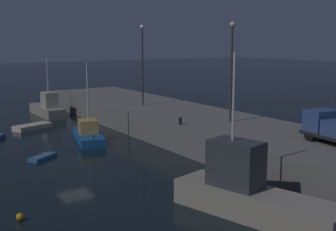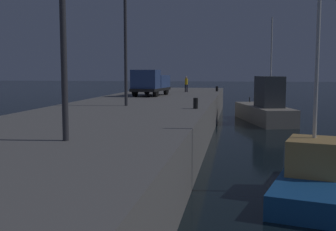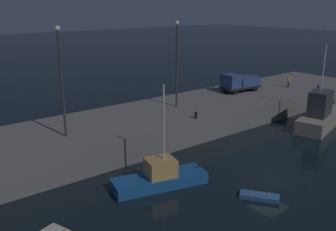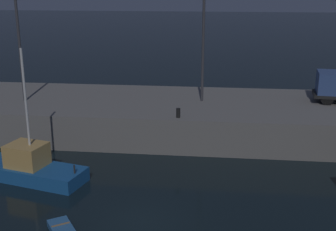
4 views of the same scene
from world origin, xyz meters
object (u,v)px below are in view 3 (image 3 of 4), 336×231
bollard_central (196,115)px  bollard_west (318,87)px  lamp_post_east (177,58)px  utility_truck (239,82)px  lamp_post_west (61,75)px  fishing_trawler_red (160,177)px  rowboat_white_mid (259,196)px  dockworker (289,80)px  fishing_boat_blue (321,115)px

bollard_central → bollard_west: bearing=-0.8°
lamp_post_east → bollard_west: lamp_post_east is taller
utility_truck → bollard_central: bearing=-156.9°
lamp_post_west → lamp_post_east: lamp_post_west is taller
fishing_trawler_red → rowboat_white_mid: (4.26, -5.93, -0.57)m
utility_truck → bollard_central: size_ratio=8.41×
lamp_post_west → dockworker: lamp_post_west is taller
fishing_trawler_red → utility_truck: fishing_trawler_red is taller
rowboat_white_mid → dockworker: bearing=30.9°
rowboat_white_mid → dockworker: 27.40m
rowboat_white_mid → bollard_central: 12.20m
rowboat_white_mid → bollard_central: (4.17, 11.16, 2.62)m
bollard_west → bollard_central: size_ratio=0.86×
bollard_west → utility_truck: bearing=148.7°
rowboat_white_mid → utility_truck: (16.35, 16.35, 3.49)m
utility_truck → fishing_boat_blue: bearing=-78.4°
lamp_post_east → utility_truck: bearing=3.2°
fishing_trawler_red → fishing_boat_blue: bearing=0.7°
lamp_post_east → fishing_boat_blue: bearing=-36.6°
rowboat_white_mid → bollard_west: (25.38, 10.87, 2.58)m
utility_truck → bollard_west: utility_truck is taller
dockworker → bollard_central: size_ratio=2.56×
fishing_trawler_red → dockworker: bearing=16.2°
utility_truck → bollard_central: (-12.18, -5.18, -0.86)m
fishing_boat_blue → rowboat_white_mid: fishing_boat_blue is taller
lamp_post_east → bollard_central: size_ratio=14.10×
fishing_trawler_red → bollard_west: (29.64, 4.93, 2.00)m
fishing_boat_blue → rowboat_white_mid: (-18.44, -6.20, -1.16)m
bollard_west → bollard_central: bearing=179.2°
fishing_boat_blue → fishing_trawler_red: bearing=-179.3°
bollard_central → utility_truck: bearing=23.1°
fishing_boat_blue → rowboat_white_mid: 19.49m
fishing_trawler_red → bollard_west: fishing_trawler_red is taller
lamp_post_east → dockworker: size_ratio=5.50×
bollard_central → dockworker: bearing=8.3°
fishing_boat_blue → dockworker: fishing_boat_blue is taller
fishing_trawler_red → rowboat_white_mid: size_ratio=2.79×
lamp_post_west → fishing_trawler_red: bearing=-66.6°
bollard_west → fishing_trawler_red: bearing=-170.5°
rowboat_white_mid → bollard_west: size_ratio=5.07×
bollard_central → lamp_post_east: bearing=73.1°
lamp_post_east → bollard_west: size_ratio=16.46×
utility_truck → bollard_west: (9.03, -5.48, -0.91)m
fishing_boat_blue → lamp_post_west: (-26.27, 7.99, 6.36)m
rowboat_white_mid → lamp_post_east: bearing=70.5°
rowboat_white_mid → utility_truck: size_ratio=0.52×
lamp_post_west → utility_truck: (24.18, 2.16, -4.03)m
dockworker → fishing_boat_blue: bearing=-122.2°
utility_truck → dockworker: utility_truck is taller
lamp_post_west → bollard_central: bearing=-14.2°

